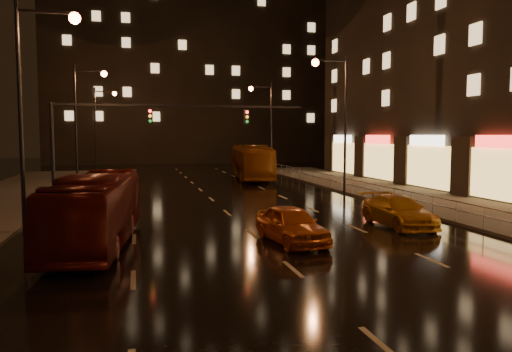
# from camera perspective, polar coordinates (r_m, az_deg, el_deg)

# --- Properties ---
(ground) EXTENTS (140.00, 140.00, 0.00)m
(ground) POSITION_cam_1_polar(r_m,az_deg,el_deg) (31.69, -4.59, -3.12)
(ground) COLOR black
(ground) RESTS_ON ground
(sidewalk_right) EXTENTS (7.00, 70.00, 0.15)m
(sidewalk_right) POSITION_cam_1_polar(r_m,az_deg,el_deg) (32.11, 21.52, -3.20)
(sidewalk_right) COLOR #38332D
(sidewalk_right) RESTS_ON ground
(building_distant) EXTENTS (44.00, 16.00, 36.00)m
(building_distant) POSITION_cam_1_polar(r_m,az_deg,el_deg) (84.61, -7.53, 13.99)
(building_distant) COLOR black
(building_distant) RESTS_ON ground
(traffic_signal) EXTENTS (15.31, 0.32, 6.20)m
(traffic_signal) POSITION_cam_1_polar(r_m,az_deg,el_deg) (31.03, -13.96, 5.36)
(traffic_signal) COLOR black
(traffic_signal) RESTS_ON ground
(railing_right) EXTENTS (0.05, 56.00, 1.00)m
(railing_right) POSITION_cam_1_polar(r_m,az_deg,el_deg) (32.86, 13.83, -1.39)
(railing_right) COLOR #99999E
(railing_right) RESTS_ON sidewalk_right
(bus_red) EXTENTS (3.36, 10.24, 2.80)m
(bus_red) POSITION_cam_1_polar(r_m,az_deg,el_deg) (20.53, -17.77, -3.67)
(bus_red) COLOR #53110B
(bus_red) RESTS_ON ground
(bus_curb) EXTENTS (4.00, 12.24, 3.35)m
(bus_curb) POSITION_cam_1_polar(r_m,az_deg,el_deg) (48.32, -0.50, 1.59)
(bus_curb) COLOR #87400D
(bus_curb) RESTS_ON ground
(taxi_near) EXTENTS (2.28, 4.56, 1.49)m
(taxi_near) POSITION_cam_1_polar(r_m,az_deg,el_deg) (20.04, 4.07, -5.55)
(taxi_near) COLOR #D66014
(taxi_near) RESTS_ON ground
(taxi_far) EXTENTS (2.01, 4.91, 1.42)m
(taxi_far) POSITION_cam_1_polar(r_m,az_deg,el_deg) (24.59, 15.98, -3.89)
(taxi_far) COLOR orange
(taxi_far) RESTS_ON ground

